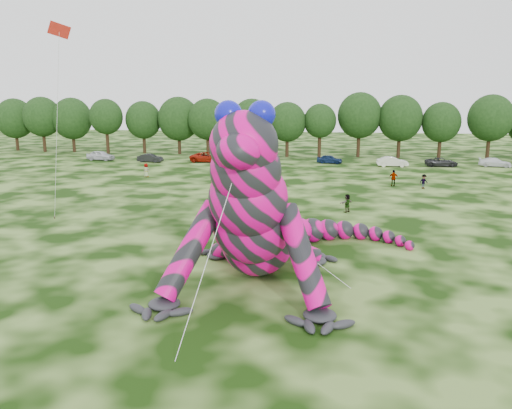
{
  "coord_description": "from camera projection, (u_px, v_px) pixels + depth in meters",
  "views": [
    {
      "loc": [
        3.69,
        -25.22,
        9.55
      ],
      "look_at": [
        -0.39,
        0.37,
        4.0
      ],
      "focal_mm": 35.0,
      "sensor_mm": 36.0,
      "label": 1
    }
  ],
  "objects": [
    {
      "name": "tree_1",
      "position": [
        43.0,
        124.0,
        89.4
      ],
      "size": [
        6.74,
        6.07,
        9.81
      ],
      "primitive_type": null,
      "color": "black",
      "rests_on": "ground"
    },
    {
      "name": "tree_12",
      "position": [
        441.0,
        131.0,
        78.66
      ],
      "size": [
        5.99,
        5.39,
        8.97
      ],
      "primitive_type": null,
      "color": "black",
      "rests_on": "ground"
    },
    {
      "name": "tree_3",
      "position": [
        107.0,
        126.0,
        86.54
      ],
      "size": [
        5.81,
        5.23,
        9.44
      ],
      "primitive_type": null,
      "color": "black",
      "rests_on": "ground"
    },
    {
      "name": "tree_2",
      "position": [
        73.0,
        125.0,
        89.28
      ],
      "size": [
        7.04,
        6.34,
        9.64
      ],
      "primitive_type": null,
      "color": "black",
      "rests_on": "ground"
    },
    {
      "name": "tree_0",
      "position": [
        15.0,
        125.0,
        91.53
      ],
      "size": [
        6.91,
        6.22,
        9.51
      ],
      "primitive_type": null,
      "color": "black",
      "rests_on": "ground"
    },
    {
      "name": "spectator_1",
      "position": [
        277.0,
        185.0,
        51.1
      ],
      "size": [
        0.76,
        0.88,
        1.57
      ],
      "primitive_type": "imported",
      "rotation": [
        0.0,
        0.0,
        1.33
      ],
      "color": "gray",
      "rests_on": "ground"
    },
    {
      "name": "spectator_5",
      "position": [
        347.0,
        203.0,
        42.42
      ],
      "size": [
        1.3,
        1.4,
        1.56
      ],
      "primitive_type": "imported",
      "rotation": [
        0.0,
        0.0,
        4.0
      ],
      "color": "gray",
      "rests_on": "ground"
    },
    {
      "name": "spectator_4",
      "position": [
        146.0,
        170.0,
        61.36
      ],
      "size": [
        0.96,
        0.8,
        1.68
      ],
      "primitive_type": "imported",
      "rotation": [
        0.0,
        0.0,
        2.75
      ],
      "color": "gray",
      "rests_on": "ground"
    },
    {
      "name": "tree_11",
      "position": [
        400.0,
        127.0,
        79.95
      ],
      "size": [
        7.01,
        6.31,
        10.07
      ],
      "primitive_type": null,
      "color": "black",
      "rests_on": "ground"
    },
    {
      "name": "tree_8",
      "position": [
        287.0,
        130.0,
        81.67
      ],
      "size": [
        6.14,
        5.53,
        8.94
      ],
      "primitive_type": null,
      "color": "black",
      "rests_on": "ground"
    },
    {
      "name": "ground",
      "position": [
        262.0,
        278.0,
        26.92
      ],
      "size": [
        240.0,
        240.0,
        0.0
      ],
      "primitive_type": "plane",
      "color": "#16330A",
      "rests_on": "ground"
    },
    {
      "name": "spectator_2",
      "position": [
        424.0,
        182.0,
        53.42
      ],
      "size": [
        1.16,
        0.96,
        1.56
      ],
      "primitive_type": "imported",
      "rotation": [
        0.0,
        0.0,
        0.45
      ],
      "color": "gray",
      "rests_on": "ground"
    },
    {
      "name": "tree_5",
      "position": [
        179.0,
        126.0,
        85.89
      ],
      "size": [
        7.16,
        6.44,
        9.8
      ],
      "primitive_type": null,
      "color": "black",
      "rests_on": "ground"
    },
    {
      "name": "car_3",
      "position": [
        259.0,
        158.0,
        75.79
      ],
      "size": [
        4.5,
        2.07,
        1.27
      ],
      "primitive_type": "imported",
      "rotation": [
        0.0,
        0.0,
        1.5
      ],
      "color": "silver",
      "rests_on": "ground"
    },
    {
      "name": "car_2",
      "position": [
        208.0,
        157.0,
        75.55
      ],
      "size": [
        5.48,
        2.63,
        1.51
      ],
      "primitive_type": "imported",
      "rotation": [
        0.0,
        0.0,
        1.55
      ],
      "color": "#981709",
      "rests_on": "ground"
    },
    {
      "name": "flying_kite",
      "position": [
        59.0,
        45.0,
        35.1
      ],
      "size": [
        3.73,
        2.84,
        15.01
      ],
      "color": "red",
      "rests_on": "ground"
    },
    {
      "name": "spectator_3",
      "position": [
        394.0,
        178.0,
        54.8
      ],
      "size": [
        1.11,
        0.56,
        1.83
      ],
      "primitive_type": "imported",
      "rotation": [
        0.0,
        0.0,
        3.25
      ],
      "color": "gray",
      "rests_on": "ground"
    },
    {
      "name": "car_1",
      "position": [
        150.0,
        158.0,
        75.58
      ],
      "size": [
        3.95,
        1.63,
        1.27
      ],
      "primitive_type": "imported",
      "rotation": [
        0.0,
        0.0,
        1.5
      ],
      "color": "black",
      "rests_on": "ground"
    },
    {
      "name": "car_0",
      "position": [
        101.0,
        155.0,
        77.96
      ],
      "size": [
        4.61,
        2.33,
        1.51
      ],
      "primitive_type": "imported",
      "rotation": [
        0.0,
        0.0,
        1.44
      ],
      "color": "silver",
      "rests_on": "ground"
    },
    {
      "name": "car_4",
      "position": [
        330.0,
        159.0,
        74.13
      ],
      "size": [
        3.92,
        1.97,
        1.28
      ],
      "primitive_type": "imported",
      "rotation": [
        0.0,
        0.0,
        1.45
      ],
      "color": "#10234A",
      "rests_on": "ground"
    },
    {
      "name": "tree_6",
      "position": [
        208.0,
        127.0,
        83.37
      ],
      "size": [
        6.52,
        5.86,
        9.49
      ],
      "primitive_type": null,
      "color": "black",
      "rests_on": "ground"
    },
    {
      "name": "tree_10",
      "position": [
        359.0,
        125.0,
        81.25
      ],
      "size": [
        7.09,
        6.38,
        10.5
      ],
      "primitive_type": null,
      "color": "black",
      "rests_on": "ground"
    },
    {
      "name": "tree_7",
      "position": [
        252.0,
        128.0,
        82.34
      ],
      "size": [
        6.68,
        6.01,
        9.48
      ],
      "primitive_type": null,
      "color": "black",
      "rests_on": "ground"
    },
    {
      "name": "car_5",
      "position": [
        392.0,
        162.0,
        70.57
      ],
      "size": [
        4.39,
        1.79,
        1.42
      ],
      "primitive_type": "imported",
      "rotation": [
        0.0,
        0.0,
        1.64
      ],
      "color": "silver",
      "rests_on": "ground"
    },
    {
      "name": "tree_13",
      "position": [
        490.0,
        128.0,
        76.85
      ],
      "size": [
        6.83,
        6.15,
        10.13
      ],
      "primitive_type": null,
      "color": "black",
      "rests_on": "ground"
    },
    {
      "name": "inflatable_gecko",
      "position": [
        261.0,
        188.0,
        27.29
      ],
      "size": [
        16.31,
        19.25,
        9.49
      ],
      "primitive_type": null,
      "rotation": [
        0.0,
        0.0,
        -0.02
      ],
      "color": "#EB0385",
      "rests_on": "ground"
    },
    {
      "name": "tree_9",
      "position": [
        320.0,
        131.0,
        81.23
      ],
      "size": [
        5.27,
        4.74,
        8.68
      ],
      "primitive_type": null,
      "color": "black",
      "rests_on": "ground"
    },
    {
      "name": "car_6",
      "position": [
        441.0,
        162.0,
        70.81
      ],
      "size": [
        4.6,
        2.29,
        1.25
      ],
      "primitive_type": "imported",
      "rotation": [
        0.0,
        0.0,
        1.62
      ],
      "color": "#262629",
      "rests_on": "ground"
    },
    {
      "name": "car_7",
      "position": [
        495.0,
        162.0,
        70.51
      ],
      "size": [
        4.6,
        2.58,
        1.26
      ],
      "primitive_type": "imported",
      "rotation": [
        0.0,
        0.0,
        1.37
      ],
      "color": "white",
      "rests_on": "ground"
    },
    {
      "name": "tree_4",
      "position": [
        144.0,
        127.0,
        87.24
      ],
      "size": [
        6.22,
        5.6,
        9.06
      ],
      "primitive_type": null,
      "color": "black",
      "rests_on": "ground"
    }
  ]
}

